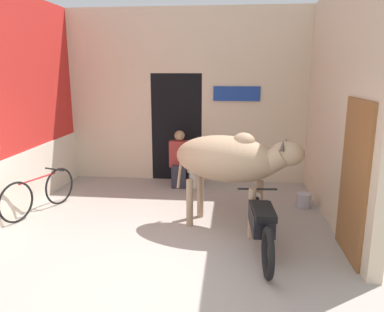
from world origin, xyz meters
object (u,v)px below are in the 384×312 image
(motorcycle_near, at_px, (261,222))
(shopkeeper_seated, at_px, (180,158))
(bucket, at_px, (304,200))
(plastic_stool, at_px, (194,178))
(cow, at_px, (230,160))
(bicycle, at_px, (39,193))

(motorcycle_near, height_order, shopkeeper_seated, shopkeeper_seated)
(motorcycle_near, height_order, bucket, motorcycle_near)
(plastic_stool, bearing_deg, cow, -69.05)
(motorcycle_near, distance_m, plastic_stool, 3.04)
(motorcycle_near, bearing_deg, shopkeeper_seated, 118.14)
(cow, bearing_deg, bicycle, 174.82)
(cow, height_order, bicycle, cow)
(plastic_stool, bearing_deg, shopkeeper_seated, 171.71)
(shopkeeper_seated, distance_m, plastic_stool, 0.52)
(motorcycle_near, distance_m, bicycle, 3.90)
(motorcycle_near, xyz_separation_m, shopkeeper_seated, (-1.51, 2.83, 0.20))
(cow, xyz_separation_m, bicycle, (-3.31, 0.30, -0.76))
(shopkeeper_seated, relative_size, bucket, 4.65)
(cow, distance_m, motorcycle_near, 1.12)
(plastic_stool, xyz_separation_m, bucket, (2.12, -0.97, -0.08))
(bicycle, relative_size, shopkeeper_seated, 1.30)
(cow, xyz_separation_m, bucket, (1.35, 1.03, -0.98))
(bicycle, xyz_separation_m, shopkeeper_seated, (2.23, 1.75, 0.27))
(motorcycle_near, relative_size, bicycle, 1.24)
(cow, distance_m, bicycle, 3.41)
(bicycle, xyz_separation_m, plastic_stool, (2.54, 1.71, -0.15))
(cow, relative_size, bicycle, 1.31)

